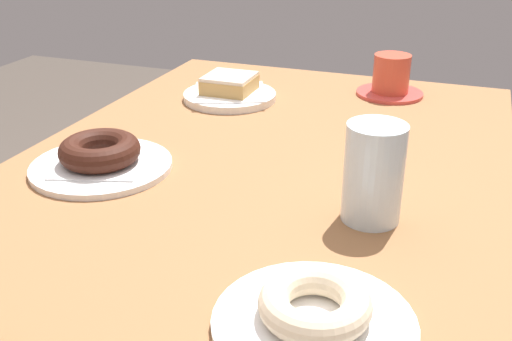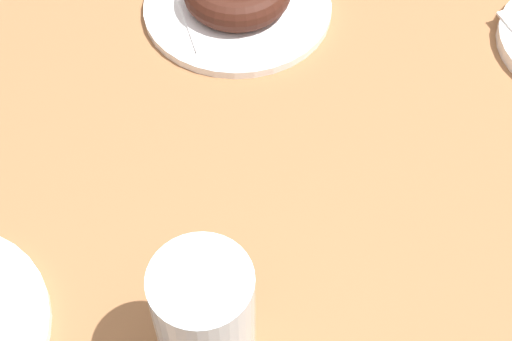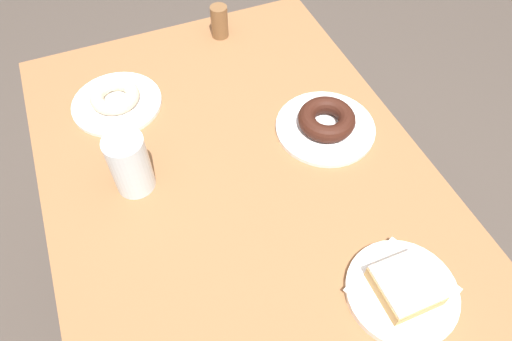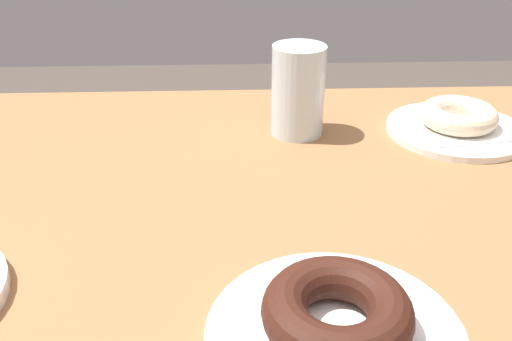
% 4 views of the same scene
% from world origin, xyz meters
% --- Properties ---
extents(table, '(1.19, 0.80, 0.78)m').
position_xyz_m(table, '(0.00, 0.00, 0.70)').
color(table, '#8E5F3A').
rests_on(table, ground_plane).
extents(plate_chocolate_ring, '(0.23, 0.23, 0.01)m').
position_xyz_m(plate_chocolate_ring, '(0.09, -0.23, 0.78)').
color(plate_chocolate_ring, white).
rests_on(plate_chocolate_ring, table).
extents(napkin_chocolate_ring, '(0.17, 0.17, 0.00)m').
position_xyz_m(napkin_chocolate_ring, '(0.09, -0.23, 0.79)').
color(napkin_chocolate_ring, white).
rests_on(napkin_chocolate_ring, plate_chocolate_ring).
extents(donut_chocolate_ring, '(0.13, 0.13, 0.04)m').
position_xyz_m(donut_chocolate_ring, '(0.09, -0.23, 0.81)').
color(donut_chocolate_ring, '#35170F').
rests_on(donut_chocolate_ring, napkin_chocolate_ring).
extents(plate_glazed_square, '(0.20, 0.20, 0.02)m').
position_xyz_m(plate_glazed_square, '(-0.31, -0.17, 0.79)').
color(plate_glazed_square, white).
rests_on(plate_glazed_square, table).
extents(napkin_glazed_square, '(0.19, 0.19, 0.00)m').
position_xyz_m(napkin_glazed_square, '(-0.31, -0.17, 0.79)').
color(napkin_glazed_square, white).
rests_on(napkin_glazed_square, plate_glazed_square).
extents(donut_glazed_square, '(0.10, 0.10, 0.04)m').
position_xyz_m(donut_glazed_square, '(-0.31, -0.17, 0.81)').
color(donut_glazed_square, tan).
rests_on(donut_glazed_square, napkin_glazed_square).
extents(plate_sugar_ring, '(0.21, 0.21, 0.01)m').
position_xyz_m(plate_sugar_ring, '(0.35, 0.19, 0.78)').
color(plate_sugar_ring, white).
rests_on(plate_sugar_ring, table).
extents(napkin_sugar_ring, '(0.15, 0.15, 0.00)m').
position_xyz_m(napkin_sugar_ring, '(0.35, 0.19, 0.79)').
color(napkin_sugar_ring, white).
rests_on(napkin_sugar_ring, plate_sugar_ring).
extents(donut_sugar_ring, '(0.12, 0.12, 0.03)m').
position_xyz_m(donut_sugar_ring, '(0.35, 0.19, 0.81)').
color(donut_sugar_ring, beige).
rests_on(donut_sugar_ring, napkin_sugar_ring).
extents(water_glass, '(0.08, 0.08, 0.14)m').
position_xyz_m(water_glass, '(0.10, 0.21, 0.85)').
color(water_glass, silver).
rests_on(water_glass, table).
extents(coffee_cup, '(0.15, 0.15, 0.09)m').
position_xyz_m(coffee_cup, '(-0.46, 0.15, 0.82)').
color(coffee_cup, '#D0443D').
rests_on(coffee_cup, table).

